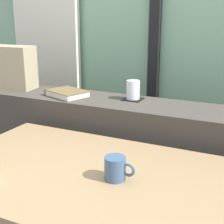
{
  "coord_description": "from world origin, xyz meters",
  "views": [
    {
      "loc": [
        0.63,
        -1.0,
        1.28
      ],
      "look_at": [
        -0.03,
        0.39,
        0.82
      ],
      "focal_mm": 52.85,
      "sensor_mm": 36.0,
      "label": 1
    }
  ],
  "objects_px": {
    "throw_pillow": "(9,67)",
    "ceramic_mug": "(116,168)",
    "breakfast_table": "(83,197)",
    "closed_book": "(67,93)",
    "juice_glass": "(133,90)",
    "coaster_square": "(133,99)"
  },
  "relations": [
    {
      "from": "coaster_square",
      "to": "juice_glass",
      "type": "bearing_deg",
      "value": 0.0
    },
    {
      "from": "juice_glass",
      "to": "throw_pillow",
      "type": "distance_m",
      "value": 0.81
    },
    {
      "from": "coaster_square",
      "to": "ceramic_mug",
      "type": "distance_m",
      "value": 0.69
    },
    {
      "from": "breakfast_table",
      "to": "juice_glass",
      "type": "bearing_deg",
      "value": 95.12
    },
    {
      "from": "coaster_square",
      "to": "ceramic_mug",
      "type": "height_order",
      "value": "coaster_square"
    },
    {
      "from": "closed_book",
      "to": "throw_pillow",
      "type": "bearing_deg",
      "value": 175.74
    },
    {
      "from": "throw_pillow",
      "to": "ceramic_mug",
      "type": "bearing_deg",
      "value": -30.85
    },
    {
      "from": "closed_book",
      "to": "juice_glass",
      "type": "bearing_deg",
      "value": 13.53
    },
    {
      "from": "closed_book",
      "to": "throw_pillow",
      "type": "relative_size",
      "value": 0.8
    },
    {
      "from": "breakfast_table",
      "to": "coaster_square",
      "type": "xyz_separation_m",
      "value": [
        -0.06,
        0.64,
        0.23
      ]
    },
    {
      "from": "breakfast_table",
      "to": "coaster_square",
      "type": "bearing_deg",
      "value": 95.12
    },
    {
      "from": "ceramic_mug",
      "to": "coaster_square",
      "type": "bearing_deg",
      "value": 106.93
    },
    {
      "from": "coaster_square",
      "to": "closed_book",
      "type": "xyz_separation_m",
      "value": [
        -0.36,
        -0.09,
        0.01
      ]
    },
    {
      "from": "breakfast_table",
      "to": "closed_book",
      "type": "height_order",
      "value": "closed_book"
    },
    {
      "from": "breakfast_table",
      "to": "throw_pillow",
      "type": "distance_m",
      "value": 1.1
    },
    {
      "from": "coaster_square",
      "to": "closed_book",
      "type": "bearing_deg",
      "value": -166.47
    },
    {
      "from": "closed_book",
      "to": "ceramic_mug",
      "type": "xyz_separation_m",
      "value": [
        0.56,
        -0.56,
        -0.09
      ]
    },
    {
      "from": "breakfast_table",
      "to": "ceramic_mug",
      "type": "distance_m",
      "value": 0.21
    },
    {
      "from": "juice_glass",
      "to": "ceramic_mug",
      "type": "height_order",
      "value": "juice_glass"
    },
    {
      "from": "closed_book",
      "to": "ceramic_mug",
      "type": "height_order",
      "value": "closed_book"
    },
    {
      "from": "ceramic_mug",
      "to": "juice_glass",
      "type": "bearing_deg",
      "value": 106.93
    },
    {
      "from": "breakfast_table",
      "to": "closed_book",
      "type": "distance_m",
      "value": 0.74
    }
  ]
}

